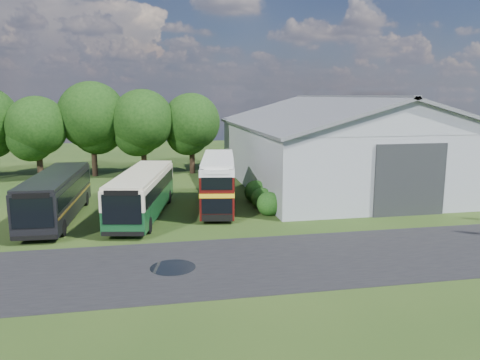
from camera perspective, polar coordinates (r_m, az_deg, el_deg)
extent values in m
plane|color=#1C3511|center=(26.11, -5.21, -8.08)|extent=(120.00, 120.00, 0.00)
cube|color=black|center=(23.80, 2.86, -9.91)|extent=(60.00, 8.00, 0.02)
cylinder|color=black|center=(23.19, -8.19, -10.56)|extent=(2.20, 2.20, 0.01)
cube|color=gray|center=(44.57, 12.09, 3.05)|extent=(18.00, 24.00, 5.50)
cube|color=#2D3033|center=(33.95, 20.03, -0.01)|extent=(5.20, 0.18, 5.00)
cylinder|color=black|center=(49.77, -23.20, 1.76)|extent=(0.56, 0.56, 3.06)
sphere|color=black|center=(49.40, -23.51, 6.06)|extent=(5.78, 5.78, 5.78)
cylinder|color=black|center=(50.19, -17.33, 2.51)|extent=(0.56, 0.56, 3.60)
sphere|color=black|center=(49.82, -17.60, 7.53)|extent=(6.80, 6.80, 6.80)
cylinder|color=black|center=(48.91, -11.61, 2.41)|extent=(0.56, 0.56, 3.31)
sphere|color=black|center=(48.53, -11.79, 7.14)|extent=(6.26, 6.26, 6.26)
cylinder|color=black|center=(49.90, -5.85, 2.63)|extent=(0.56, 0.56, 3.17)
sphere|color=black|center=(49.54, -5.94, 7.08)|extent=(5.98, 5.98, 5.98)
sphere|color=#194714|center=(32.74, 3.52, -4.24)|extent=(1.70, 1.70, 1.70)
sphere|color=#194714|center=(34.62, 2.69, -3.42)|extent=(1.60, 1.60, 1.60)
sphere|color=#194714|center=(36.52, 1.95, -2.69)|extent=(1.80, 1.80, 1.80)
cube|color=#103C1D|center=(32.51, -11.82, -1.47)|extent=(4.71, 11.53, 2.80)
cube|color=#440B09|center=(33.99, -2.68, -0.13)|extent=(3.72, 9.22, 3.59)
cube|color=black|center=(33.34, -21.48, -1.68)|extent=(3.09, 11.34, 2.79)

